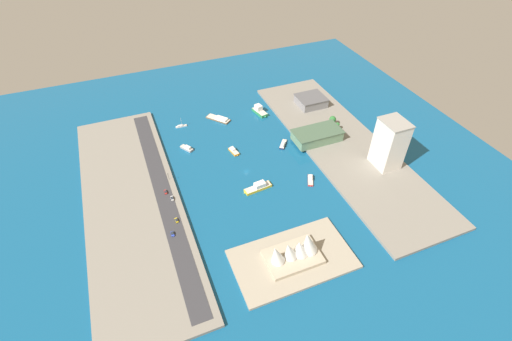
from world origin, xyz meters
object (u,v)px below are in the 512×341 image
object	(u,v)px
yacht_sleek_gray	(187,148)
taxi_yellow_cab	(176,220)
ferry_yellow_fast	(258,187)
barge_flat_brown	(219,119)
van_white	(172,198)
traffic_light_waterfront	(168,175)
tugboat_red	(310,180)
ferry_green_doubledeck	(260,111)
opera_landmark	(295,251)
water_taxi_orange	(234,151)
hotel_broad_white	(390,144)
sailboat_small_white	(181,126)
hatchback_blue	(172,234)
terminal_long_green	(317,135)
patrol_launch_navy	(283,144)
pickup_red	(166,192)
warehouse_low_gray	(311,101)

from	to	relation	value
yacht_sleek_gray	taxi_yellow_cab	world-z (taller)	taxi_yellow_cab
ferry_yellow_fast	barge_flat_brown	xyz separation A→B (m)	(-1.37, -106.43, -0.92)
van_white	traffic_light_waterfront	bearing A→B (deg)	-95.94
tugboat_red	van_white	distance (m)	111.27
yacht_sleek_gray	ferry_yellow_fast	size ratio (longest dim) A/B	0.56
ferry_yellow_fast	ferry_green_doubledeck	bearing A→B (deg)	-112.92
traffic_light_waterfront	opera_landmark	world-z (taller)	opera_landmark
ferry_green_doubledeck	tugboat_red	bearing A→B (deg)	89.87
ferry_green_doubledeck	water_taxi_orange	bearing A→B (deg)	47.89
water_taxi_orange	hotel_broad_white	world-z (taller)	hotel_broad_white
sailboat_small_white	opera_landmark	distance (m)	182.57
tugboat_red	hatchback_blue	world-z (taller)	hatchback_blue
barge_flat_brown	traffic_light_waterfront	world-z (taller)	traffic_light_waterfront
ferry_yellow_fast	van_white	world-z (taller)	ferry_yellow_fast
terminal_long_green	opera_landmark	xyz separation A→B (m)	(77.09, 108.63, 2.34)
yacht_sleek_gray	patrol_launch_navy	xyz separation A→B (m)	(-83.05, 27.13, -0.12)
patrol_launch_navy	opera_landmark	xyz separation A→B (m)	(46.31, 115.23, 8.35)
yacht_sleek_gray	opera_landmark	size ratio (longest dim) A/B	0.38
sailboat_small_white	taxi_yellow_cab	size ratio (longest dim) A/B	2.49
van_white	pickup_red	distance (m)	9.33
ferry_green_doubledeck	van_white	bearing A→B (deg)	39.51
ferry_yellow_fast	terminal_long_green	distance (m)	82.79
yacht_sleek_gray	taxi_yellow_cab	bearing A→B (deg)	71.31
ferry_yellow_fast	terminal_long_green	size ratio (longest dim) A/B	0.55
taxi_yellow_cab	van_white	xyz separation A→B (m)	(-1.86, -23.03, -0.00)
barge_flat_brown	opera_landmark	bearing A→B (deg)	88.38
water_taxi_orange	terminal_long_green	distance (m)	77.47
patrol_launch_navy	warehouse_low_gray	xyz separation A→B (m)	(-55.11, -49.79, 5.71)
ferry_yellow_fast	water_taxi_orange	size ratio (longest dim) A/B	1.73
water_taxi_orange	hotel_broad_white	bearing A→B (deg)	149.58
sailboat_small_white	barge_flat_brown	bearing A→B (deg)	176.82
tugboat_red	terminal_long_green	size ratio (longest dim) A/B	0.31
traffic_light_waterfront	ferry_yellow_fast	bearing A→B (deg)	151.21
sailboat_small_white	opera_landmark	world-z (taller)	opera_landmark
hotel_broad_white	pickup_red	xyz separation A→B (m)	(179.36, -34.83, -20.47)
tugboat_red	hatchback_blue	distance (m)	117.84
van_white	patrol_launch_navy	bearing A→B (deg)	-163.48
hatchback_blue	traffic_light_waterfront	xyz separation A→B (m)	(-9.66, -57.33, 3.41)
tugboat_red	water_taxi_orange	xyz separation A→B (m)	(45.67, -58.91, 0.14)
yacht_sleek_gray	barge_flat_brown	size ratio (longest dim) A/B	0.56
barge_flat_brown	taxi_yellow_cab	world-z (taller)	taxi_yellow_cab
terminal_long_green	pickup_red	distance (m)	144.24
sailboat_small_white	hatchback_blue	world-z (taller)	sailboat_small_white
taxi_yellow_cab	opera_landmark	distance (m)	88.33
warehouse_low_gray	taxi_yellow_cab	size ratio (longest dim) A/B	6.06
ferry_green_doubledeck	hatchback_blue	distance (m)	171.15
hotel_broad_white	opera_landmark	bearing A→B (deg)	26.62
ferry_yellow_fast	terminal_long_green	xyz separation A→B (m)	(-73.45, -37.84, 5.20)
taxi_yellow_cab	ferry_yellow_fast	bearing A→B (deg)	-170.89
pickup_red	ferry_green_doubledeck	bearing A→B (deg)	-144.12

